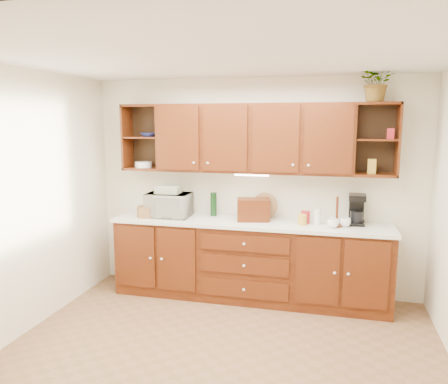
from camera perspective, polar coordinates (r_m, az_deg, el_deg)
The scene contains 24 objects.
floor at distance 4.13m, azimuth -0.75°, elevation -21.11°, with size 4.00×4.00×0.00m, color brown.
ceiling at distance 3.60m, azimuth -0.84°, elevation 17.40°, with size 4.00×4.00×0.00m, color white.
back_wall at distance 5.34m, azimuth 4.01°, elevation 0.71°, with size 4.00×4.00×0.00m, color #F0E9CA.
left_wall at distance 4.58m, azimuth -25.76°, elevation -1.60°, with size 3.50×3.50×0.00m, color #F0E9CA.
base_cabinets at distance 5.25m, azimuth 3.32°, elevation -8.99°, with size 3.20×0.60×0.90m, color #391306.
countertop at distance 5.11m, azimuth 3.35°, elevation -4.00°, with size 3.24×0.64×0.04m, color silver.
upper_cabinets at distance 5.12m, azimuth 3.87°, elevation 7.02°, with size 3.20×0.33×0.80m.
undercabinet_light at distance 5.10m, azimuth 3.61°, elevation 2.26°, with size 0.40×0.05×0.03m, color white.
wicker_basket at distance 5.37m, azimuth -10.13°, elevation -2.54°, with size 0.22×0.22×0.13m, color olive.
microwave at distance 5.34m, azimuth -7.23°, elevation -1.67°, with size 0.52×0.35×0.29m, color beige.
towel_stack at distance 5.31m, azimuth -7.27°, elevation 0.31°, with size 0.29×0.21×0.09m, color #DCCC67.
wine_bottle at distance 5.35m, azimuth -1.37°, elevation -1.60°, with size 0.08×0.08×0.29m, color black.
woven_tray at distance 5.24m, azimuth 5.30°, elevation -3.36°, with size 0.31×0.31×0.02m, color olive.
bread_box at distance 5.10m, azimuth 3.84°, elevation -2.31°, with size 0.37×0.23×0.26m, color #391306.
mug_tree at distance 4.98m, azimuth 14.49°, elevation -3.78°, with size 0.27×0.28×0.33m.
canister_red at distance 5.06m, azimuth 10.60°, elevation -3.24°, with size 0.10×0.10×0.14m, color #AB1820.
canister_white at distance 5.01m, azimuth 12.07°, elevation -3.23°, with size 0.08×0.08×0.17m, color white.
canister_yellow at distance 4.97m, azimuth 10.18°, elevation -3.57°, with size 0.10×0.10×0.12m, color gold.
coffee_maker at distance 5.13m, azimuth 16.95°, elevation -2.24°, with size 0.19×0.24×0.34m.
bowl_stack at distance 5.50m, azimuth -9.79°, elevation 7.38°, with size 0.19×0.19×0.05m, color navy.
plate_stack at distance 5.53m, azimuth -10.48°, elevation 3.54°, with size 0.21×0.21×0.07m, color white.
pantry_box_yellow at distance 5.07m, azimuth 18.75°, elevation 3.21°, with size 0.09×0.07×0.16m, color gold.
pantry_box_red at distance 5.04m, azimuth 20.97°, elevation 7.13°, with size 0.07×0.07×0.11m, color #AB1820.
potted_plant at distance 5.03m, azimuth 19.40°, elevation 13.41°, with size 0.38×0.33×0.42m, color #999999.
Camera 1 is at (0.91, -3.45, 2.09)m, focal length 35.00 mm.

